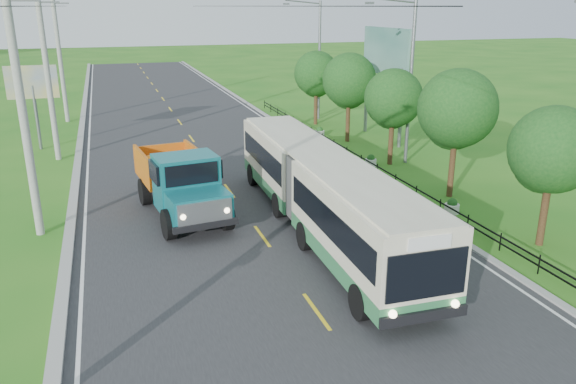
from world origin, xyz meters
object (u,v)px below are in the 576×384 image
tree_fifth (349,83)px  dump_truck (181,179)px  pole_near (23,106)px  tree_third (456,112)px  streetlight_mid (408,77)px  bus (321,187)px  planter_far (320,132)px  tree_fourth (393,101)px  streetlight_far (317,56)px  billboard_right (385,59)px  tree_back (316,76)px  planter_near (452,207)px  pole_mid (48,72)px  planter_mid (371,161)px  pole_far (60,55)px  tree_second (551,154)px  billboard_left (33,88)px

tree_fifth → dump_truck: tree_fifth is taller
pole_near → tree_third: (18.12, -0.86, -1.11)m
streetlight_mid → dump_truck: 14.42m
bus → dump_truck: bus is taller
planter_far → bus: bus is taller
tree_fourth → bus: 11.34m
streetlight_far → planter_far: 7.84m
streetlight_mid → dump_truck: bearing=-160.9°
streetlight_far → dump_truck: size_ratio=1.27×
tree_fourth → billboard_right: 6.59m
dump_truck → tree_back: bearing=46.0°
tree_back → bus: bearing=-110.2°
tree_fifth → planter_near: 14.64m
pole_mid → tree_third: (18.12, -12.86, -1.11)m
tree_back → bus: (-7.48, -20.34, -1.78)m
pole_mid → planter_mid: (16.86, -7.00, -4.81)m
tree_fifth → billboard_right: bearing=-3.3°
tree_back → planter_near: (-1.26, -20.14, -3.37)m
tree_fifth → planter_near: size_ratio=8.66×
tree_third → dump_truck: size_ratio=0.84×
tree_fourth → streetlight_far: (0.79, 13.86, 1.32)m
planter_near → bus: size_ratio=0.04×
pole_near → planter_near: bearing=-10.1°
tree_fourth → tree_back: bearing=90.0°
tree_third → streetlight_mid: streetlight_mid is taller
tree_fourth → bus: bearing=-131.9°
streetlight_mid → bus: (-8.27, -8.20, -3.03)m
pole_far → tree_back: size_ratio=1.82×
pole_far → streetlight_far: size_ratio=1.10×
tree_third → tree_back: (-0.00, 18.00, -0.33)m
streetlight_mid → planter_far: bearing=104.3°
planter_mid → bus: bearing=-127.2°
tree_third → tree_back: tree_third is taller
planter_mid → dump_truck: dump_truck is taller
tree_fourth → planter_mid: 3.53m
tree_second → planter_near: tree_second is taller
streetlight_mid → pole_far: bearing=134.9°
pole_near → tree_second: bearing=-20.7°
tree_second → planter_mid: tree_second is taller
pole_far → planter_mid: bearing=-48.4°
pole_mid → streetlight_far: pole_mid is taller
billboard_left → planter_near: bearing=-44.8°
tree_fourth → planter_far: (-1.26, 7.86, -3.30)m
bus → planter_far: bearing=70.2°
tree_fourth → tree_fifth: size_ratio=0.93×
tree_second → billboard_left: (-19.36, 21.86, 0.35)m
planter_mid → planter_far: bearing=90.0°
pole_mid → bus: bearing=-55.0°
tree_third → tree_fourth: (-0.00, 6.00, -0.40)m
pole_mid → bus: (10.64, -15.20, -3.22)m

